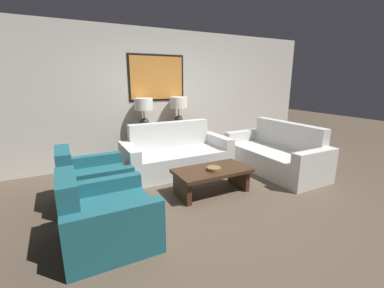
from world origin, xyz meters
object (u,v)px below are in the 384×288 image
object	(u,v)px
couch_by_back_wall	(176,156)
table_lamp_right	(178,106)
couch_by_side	(275,155)
armchair_near_camera	(105,219)
armchair_near_back_wall	(92,183)
table_lamp_left	(144,108)
console_table	(163,144)
decorative_bowl	(214,169)
coffee_table	(212,175)

from	to	relation	value
couch_by_back_wall	table_lamp_right	bearing A→B (deg)	61.33
couch_by_side	armchair_near_camera	size ratio (longest dim) A/B	2.14
armchair_near_camera	armchair_near_back_wall	bearing A→B (deg)	90.00
couch_by_back_wall	table_lamp_left	bearing A→B (deg)	118.67
console_table	armchair_near_back_wall	bearing A→B (deg)	-140.60
table_lamp_right	decorative_bowl	distance (m)	2.02
table_lamp_left	armchair_near_camera	xyz separation A→B (m)	(-1.17, -2.32, -0.87)
console_table	decorative_bowl	size ratio (longest dim) A/B	5.82
armchair_near_back_wall	coffee_table	bearing A→B (deg)	-17.92
table_lamp_right	couch_by_back_wall	distance (m)	1.15
couch_by_side	armchair_near_back_wall	xyz separation A→B (m)	(-3.23, 0.21, -0.02)
coffee_table	armchair_near_back_wall	size ratio (longest dim) A/B	1.24
console_table	couch_by_back_wall	distance (m)	0.68
table_lamp_right	coffee_table	xyz separation A→B (m)	(-0.29, -1.80, -0.86)
couch_by_side	decorative_bowl	world-z (taller)	couch_by_side
couch_by_back_wall	coffee_table	bearing A→B (deg)	-85.61
table_lamp_right	armchair_near_camera	world-z (taller)	table_lamp_right
couch_by_back_wall	armchair_near_camera	bearing A→B (deg)	-133.23
console_table	armchair_near_camera	bearing A→B (deg)	-123.62
decorative_bowl	armchair_near_camera	xyz separation A→B (m)	(-1.62, -0.47, -0.13)
coffee_table	couch_by_back_wall	bearing A→B (deg)	94.39
console_table	coffee_table	distance (m)	1.80
console_table	coffee_table	xyz separation A→B (m)	(0.09, -1.80, -0.09)
table_lamp_left	table_lamp_right	distance (m)	0.74
table_lamp_left	decorative_bowl	distance (m)	2.05
table_lamp_left	coffee_table	bearing A→B (deg)	-75.71
console_table	couch_by_side	distance (m)	2.24
table_lamp_left	coffee_table	distance (m)	2.04
armchair_near_back_wall	armchair_near_camera	xyz separation A→B (m)	(0.00, -1.05, 0.00)
couch_by_side	table_lamp_right	bearing A→B (deg)	131.50
decorative_bowl	couch_by_back_wall	bearing A→B (deg)	93.88
console_table	table_lamp_right	bearing A→B (deg)	0.00
couch_by_side	armchair_near_back_wall	world-z (taller)	couch_by_side
table_lamp_right	couch_by_back_wall	size ratio (longest dim) A/B	0.30
table_lamp_left	decorative_bowl	bearing A→B (deg)	-76.32
couch_by_side	coffee_table	bearing A→B (deg)	-168.84
couch_by_side	decorative_bowl	size ratio (longest dim) A/B	9.27
table_lamp_left	coffee_table	xyz separation A→B (m)	(0.46, -1.80, -0.86)
couch_by_side	armchair_near_back_wall	bearing A→B (deg)	176.23
coffee_table	armchair_near_camera	world-z (taller)	armchair_near_camera
table_lamp_right	decorative_bowl	xyz separation A→B (m)	(-0.29, -1.85, -0.74)
couch_by_back_wall	coffee_table	distance (m)	1.12
table_lamp_right	coffee_table	bearing A→B (deg)	-99.04
coffee_table	armchair_near_back_wall	bearing A→B (deg)	162.08
coffee_table	armchair_near_back_wall	world-z (taller)	armchair_near_back_wall
table_lamp_left	couch_by_side	bearing A→B (deg)	-35.80
couch_by_side	coffee_table	size ratio (longest dim) A/B	1.72
table_lamp_right	couch_by_side	world-z (taller)	table_lamp_right
console_table	armchair_near_camera	world-z (taller)	armchair_near_camera
table_lamp_left	armchair_near_camera	world-z (taller)	table_lamp_left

